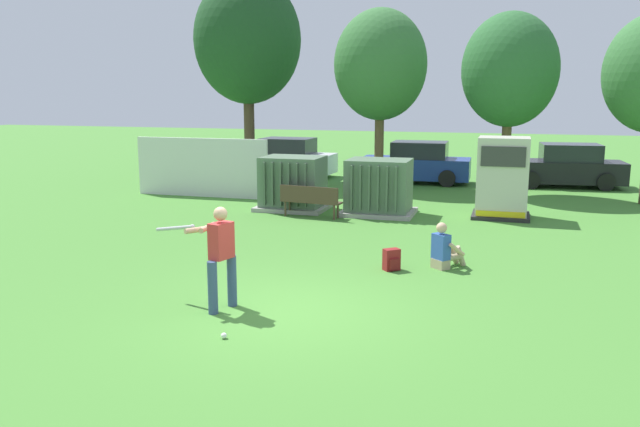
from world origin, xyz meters
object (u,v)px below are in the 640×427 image
(sports_ball, at_px, (224,336))
(parked_car_left_of_center, at_px, (417,164))
(generator_enclosure, at_px, (503,178))
(seated_spectator, at_px, (445,250))
(transformer_mid_west, at_px, (379,188))
(batter, at_px, (219,252))
(transformer_west, at_px, (293,184))
(backpack, at_px, (392,260))
(parked_car_right_of_center, at_px, (566,167))
(parked_car_leftmost, at_px, (285,159))
(park_bench, at_px, (310,199))

(sports_ball, xyz_separation_m, parked_car_left_of_center, (0.32, 17.35, 0.71))
(generator_enclosure, height_order, seated_spectator, generator_enclosure)
(transformer_mid_west, bearing_deg, batter, -95.26)
(transformer_west, xyz_separation_m, backpack, (4.15, -6.00, -0.57))
(batter, bearing_deg, sports_ball, -63.00)
(parked_car_right_of_center, bearing_deg, backpack, -107.32)
(generator_enclosure, relative_size, parked_car_right_of_center, 0.53)
(generator_enclosure, relative_size, seated_spectator, 2.39)
(transformer_mid_west, bearing_deg, transformer_west, 178.66)
(transformer_mid_west, distance_m, generator_enclosure, 3.53)
(transformer_west, distance_m, transformer_mid_west, 2.68)
(seated_spectator, xyz_separation_m, parked_car_right_of_center, (3.20, 12.97, 0.38))
(seated_spectator, bearing_deg, parked_car_leftmost, 121.85)
(park_bench, relative_size, sports_ball, 20.39)
(backpack, xyz_separation_m, parked_car_left_of_center, (-1.37, 12.95, 0.54))
(park_bench, xyz_separation_m, parked_car_left_of_center, (1.88, 8.07, 0.22))
(seated_spectator, relative_size, parked_car_leftmost, 0.23)
(generator_enclosure, bearing_deg, park_bench, -163.33)
(batter, height_order, parked_car_leftmost, batter)
(generator_enclosure, xyz_separation_m, batter, (-4.31, -9.65, -0.16))
(backpack, relative_size, parked_car_right_of_center, 0.10)
(park_bench, distance_m, sports_ball, 9.43)
(batter, bearing_deg, park_bench, 96.62)
(park_bench, height_order, sports_ball, park_bench)
(transformer_west, bearing_deg, parked_car_right_of_center, 41.80)
(transformer_west, xyz_separation_m, park_bench, (0.90, -1.12, -0.25))
(transformer_west, relative_size, backpack, 4.77)
(park_bench, xyz_separation_m, sports_ball, (1.55, -9.28, -0.49))
(transformer_west, distance_m, park_bench, 1.45)
(transformer_west, distance_m, sports_ball, 10.71)
(transformer_west, bearing_deg, park_bench, -51.20)
(batter, bearing_deg, parked_car_right_of_center, 68.64)
(park_bench, distance_m, backpack, 5.88)
(transformer_mid_west, bearing_deg, park_bench, -149.37)
(transformer_mid_west, height_order, sports_ball, transformer_mid_west)
(transformer_mid_west, relative_size, generator_enclosure, 0.91)
(generator_enclosure, bearing_deg, parked_car_right_of_center, 72.55)
(generator_enclosure, xyz_separation_m, sports_ball, (-3.69, -10.86, -1.09))
(generator_enclosure, relative_size, parked_car_leftmost, 0.54)
(transformer_west, height_order, transformer_mid_west, same)
(sports_ball, bearing_deg, backpack, 68.89)
(generator_enclosure, distance_m, seated_spectator, 6.10)
(parked_car_leftmost, bearing_deg, parked_car_right_of_center, 0.69)
(batter, height_order, seated_spectator, batter)
(transformer_west, xyz_separation_m, generator_enclosure, (6.14, 0.46, 0.35))
(parked_car_leftmost, height_order, parked_car_left_of_center, same)
(park_bench, xyz_separation_m, parked_car_leftmost, (-3.72, 8.44, 0.22))
(parked_car_left_of_center, bearing_deg, generator_enclosure, -62.57)
(seated_spectator, bearing_deg, batter, -132.02)
(park_bench, bearing_deg, sports_ball, -80.50)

